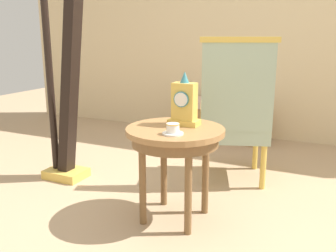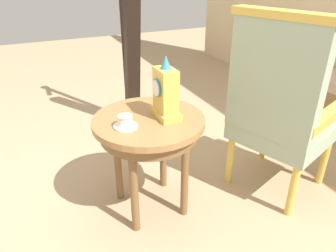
# 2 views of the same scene
# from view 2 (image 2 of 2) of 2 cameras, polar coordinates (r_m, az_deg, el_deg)

# --- Properties ---
(ground_plane) EXTENTS (10.00, 10.00, 0.00)m
(ground_plane) POSITION_cam_2_polar(r_m,az_deg,el_deg) (2.10, -3.85, -12.60)
(ground_plane) COLOR tan
(side_table) EXTENTS (0.61, 0.61, 0.60)m
(side_table) POSITION_cam_2_polar(r_m,az_deg,el_deg) (1.74, -3.46, -0.95)
(side_table) COLOR #9E7042
(side_table) RESTS_ON ground
(teacup_left) EXTENTS (0.12, 0.12, 0.06)m
(teacup_left) POSITION_cam_2_polar(r_m,az_deg,el_deg) (1.61, -7.67, 0.72)
(teacup_left) COLOR white
(teacup_left) RESTS_ON side_table
(mantel_clock) EXTENTS (0.19, 0.11, 0.34)m
(mantel_clock) POSITION_cam_2_polar(r_m,az_deg,el_deg) (1.67, -0.44, 5.92)
(mantel_clock) COLOR gold
(mantel_clock) RESTS_ON side_table
(armchair) EXTENTS (0.69, 0.68, 1.14)m
(armchair) POSITION_cam_2_polar(r_m,az_deg,el_deg) (1.96, 19.34, 3.17)
(armchair) COLOR #9EB299
(armchair) RESTS_ON ground
(harp) EXTENTS (0.40, 0.24, 1.77)m
(harp) POSITION_cam_2_polar(r_m,az_deg,el_deg) (2.71, -6.82, 13.66)
(harp) COLOR gold
(harp) RESTS_ON ground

